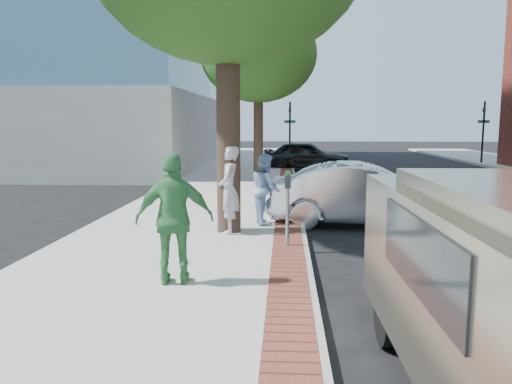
# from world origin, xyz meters

# --- Properties ---
(ground) EXTENTS (120.00, 120.00, 0.00)m
(ground) POSITION_xyz_m (0.00, 0.00, 0.00)
(ground) COLOR black
(ground) RESTS_ON ground
(sidewalk) EXTENTS (5.00, 60.00, 0.15)m
(sidewalk) POSITION_xyz_m (-1.50, 8.00, 0.07)
(sidewalk) COLOR #9E9991
(sidewalk) RESTS_ON ground
(brick_strip) EXTENTS (0.60, 60.00, 0.01)m
(brick_strip) POSITION_xyz_m (0.70, 8.00, 0.15)
(brick_strip) COLOR brown
(brick_strip) RESTS_ON sidewalk
(curb) EXTENTS (0.10, 60.00, 0.15)m
(curb) POSITION_xyz_m (1.05, 8.00, 0.07)
(curb) COLOR gray
(curb) RESTS_ON ground
(office_base) EXTENTS (18.20, 22.20, 4.00)m
(office_base) POSITION_xyz_m (-13.00, 22.00, 2.00)
(office_base) COLOR gray
(office_base) RESTS_ON ground
(signal_near) EXTENTS (0.70, 0.15, 3.80)m
(signal_near) POSITION_xyz_m (0.90, 22.00, 2.25)
(signal_near) COLOR black
(signal_near) RESTS_ON ground
(signal_far) EXTENTS (0.70, 0.15, 3.80)m
(signal_far) POSITION_xyz_m (12.50, 22.00, 2.25)
(signal_far) COLOR black
(signal_far) RESTS_ON ground
(tree_far) EXTENTS (4.80, 4.80, 7.14)m
(tree_far) POSITION_xyz_m (-0.50, 12.00, 5.30)
(tree_far) COLOR black
(tree_far) RESTS_ON sidewalk
(parking_meter) EXTENTS (0.12, 0.32, 1.47)m
(parking_meter) POSITION_xyz_m (0.69, 0.64, 1.21)
(parking_meter) COLOR gray
(parking_meter) RESTS_ON sidewalk
(person_gray) EXTENTS (0.46, 0.70, 1.91)m
(person_gray) POSITION_xyz_m (-0.57, 1.70, 1.10)
(person_gray) COLOR #AFB0B4
(person_gray) RESTS_ON sidewalk
(person_officer) EXTENTS (0.80, 0.94, 1.67)m
(person_officer) POSITION_xyz_m (0.17, 2.80, 0.99)
(person_officer) COLOR #8BAED7
(person_officer) RESTS_ON sidewalk
(person_green) EXTENTS (1.21, 0.67, 1.96)m
(person_green) POSITION_xyz_m (-0.99, -1.76, 1.13)
(person_green) COLOR #3D8746
(person_green) RESTS_ON sidewalk
(sedan_silver) EXTENTS (4.86, 2.12, 1.56)m
(sedan_silver) POSITION_xyz_m (2.60, 3.33, 0.78)
(sedan_silver) COLOR silver
(sedan_silver) RESTS_ON ground
(bg_car) EXTENTS (4.82, 2.45, 1.57)m
(bg_car) POSITION_xyz_m (1.77, 18.11, 0.79)
(bg_car) COLOR black
(bg_car) RESTS_ON ground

